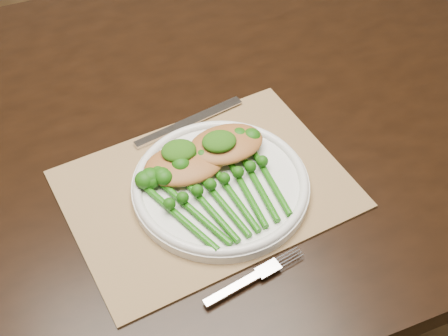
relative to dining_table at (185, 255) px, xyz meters
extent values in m
cube|color=black|center=(0.00, 0.00, 0.35)|extent=(1.70, 1.10, 0.04)
cube|color=#93734B|center=(0.02, -0.15, 0.37)|extent=(0.46, 0.38, 0.00)
cylinder|color=white|center=(0.04, -0.16, 0.38)|extent=(0.26, 0.26, 0.02)
torus|color=white|center=(0.04, -0.16, 0.39)|extent=(0.25, 0.25, 0.01)
cube|color=silver|center=(-0.03, -0.03, 0.38)|extent=(0.08, 0.04, 0.01)
cube|color=silver|center=(0.06, 0.00, 0.38)|extent=(0.12, 0.05, 0.00)
cube|color=silver|center=(0.01, -0.32, 0.38)|extent=(0.08, 0.04, 0.00)
ellipsoid|color=#AC6A32|center=(-0.01, -0.12, 0.40)|extent=(0.12, 0.09, 0.02)
ellipsoid|color=#AC6A32|center=(0.06, -0.10, 0.41)|extent=(0.13, 0.10, 0.02)
ellipsoid|color=#174309|center=(-0.01, -0.10, 0.42)|extent=(0.05, 0.04, 0.02)
ellipsoid|color=#174309|center=(0.05, -0.10, 0.42)|extent=(0.05, 0.04, 0.02)
camera|label=1|loc=(-0.10, -0.73, 1.07)|focal=50.00mm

